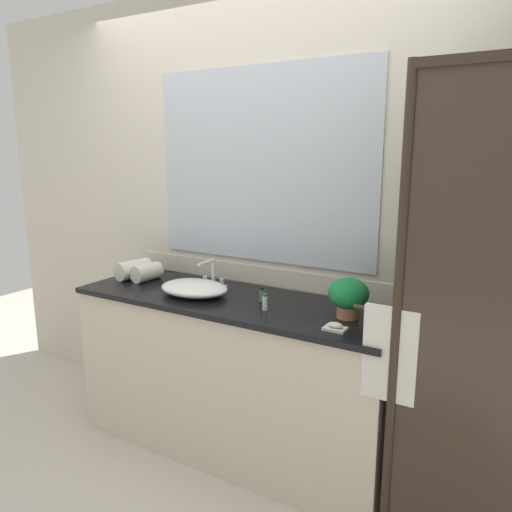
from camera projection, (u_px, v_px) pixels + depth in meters
ground_plane at (234, 447)px, 2.84m from camera, size 8.00×8.00×0.00m
wall_back_with_mirror at (264, 216)px, 2.85m from camera, size 4.40×0.06×2.60m
vanity_cabinet at (234, 375)px, 2.75m from camera, size 1.80×0.58×0.90m
shower_enclosure at (489, 331)px, 1.84m from camera, size 1.20×0.59×2.00m
sink_basin at (194, 288)px, 2.71m from camera, size 0.40×0.30×0.08m
faucet at (212, 278)px, 2.84m from camera, size 0.17×0.16×0.17m
potted_plant at (349, 295)px, 2.32m from camera, size 0.19×0.19×0.19m
soap_dish at (335, 327)px, 2.18m from camera, size 0.10×0.07×0.04m
amenity_bottle_body_wash at (265, 302)px, 2.45m from camera, size 0.03×0.03×0.09m
amenity_bottle_lotion at (262, 295)px, 2.59m from camera, size 0.03×0.03×0.08m
rolled_towel_near_edge at (133, 269)px, 3.05m from camera, size 0.15×0.23×0.12m
rolled_towel_middle at (147, 272)px, 3.00m from camera, size 0.12×0.19×0.10m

